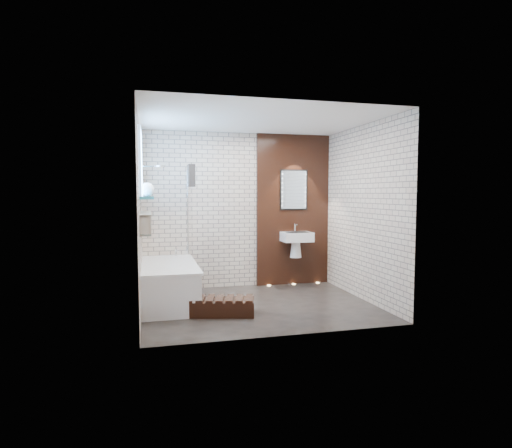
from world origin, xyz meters
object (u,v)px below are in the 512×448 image
object	(u,v)px
bathtub	(169,283)
led_mirror	(294,190)
washbasin	(297,240)
bath_screen	(190,213)
walnut_step	(220,307)

from	to	relation	value
bathtub	led_mirror	bearing A→B (deg)	19.78
washbasin	led_mirror	world-z (taller)	led_mirror
bathtub	bath_screen	distance (m)	1.14
washbasin	led_mirror	size ratio (longest dim) A/B	0.83
led_mirror	walnut_step	size ratio (longest dim) A/B	0.79
bath_screen	led_mirror	bearing A→B (deg)	10.66
bath_screen	led_mirror	distance (m)	1.89
washbasin	led_mirror	xyz separation A→B (m)	(0.00, 0.16, 0.86)
bathtub	bath_screen	world-z (taller)	bath_screen
bathtub	bath_screen	bearing A→B (deg)	51.10
bathtub	walnut_step	bearing A→B (deg)	-50.20
bathtub	walnut_step	size ratio (longest dim) A/B	1.96
washbasin	walnut_step	world-z (taller)	washbasin
led_mirror	walnut_step	distance (m)	2.68
walnut_step	bath_screen	bearing A→B (deg)	102.78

